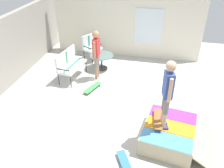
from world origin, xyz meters
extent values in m
cube|color=beige|center=(0.00, 0.00, -0.05)|extent=(12.00, 12.00, 0.10)
cube|color=silver|center=(3.80, 0.50, 1.34)|extent=(0.20, 6.00, 2.67)
cube|color=silver|center=(3.69, -0.40, 1.35)|extent=(0.03, 1.10, 1.40)
cube|color=tan|center=(-1.03, -1.39, 0.23)|extent=(1.63, 1.40, 0.46)
cube|color=#4C99D8|center=(-1.51, -1.31, 0.46)|extent=(0.64, 1.21, 0.01)
cube|color=orange|center=(-1.03, -1.39, 0.46)|extent=(0.64, 1.21, 0.01)
cube|color=purple|center=(-0.54, -1.46, 0.46)|extent=(0.64, 1.21, 0.01)
cylinder|color=#B2B2B7|center=(-0.94, -0.82, 0.43)|extent=(1.40, 0.26, 0.05)
cube|color=tan|center=(-1.16, -2.26, 0.21)|extent=(1.51, 0.86, 0.39)
cylinder|color=#38383D|center=(0.79, 1.86, 0.22)|extent=(0.04, 0.04, 0.44)
cylinder|color=#38383D|center=(1.95, 1.70, 0.22)|extent=(0.04, 0.04, 0.44)
cylinder|color=#38383D|center=(0.85, 2.32, 0.22)|extent=(0.04, 0.04, 0.44)
cylinder|color=#38383D|center=(2.01, 2.16, 0.22)|extent=(0.04, 0.04, 0.44)
cube|color=silver|center=(1.40, 2.01, 0.48)|extent=(1.31, 0.72, 0.08)
cube|color=#338C66|center=(1.40, 2.01, 0.52)|extent=(1.21, 0.27, 0.00)
cube|color=silver|center=(1.43, 2.24, 0.77)|extent=(1.25, 0.25, 0.50)
cube|color=#338C66|center=(1.43, 2.24, 0.77)|extent=(0.11, 0.10, 0.46)
cube|color=#38383D|center=(0.80, 2.09, 0.64)|extent=(0.11, 0.47, 0.04)
cube|color=#38383D|center=(2.00, 1.93, 0.64)|extent=(0.11, 0.47, 0.04)
cylinder|color=#38383D|center=(2.66, 1.67, 0.22)|extent=(0.04, 0.04, 0.44)
cylinder|color=#38383D|center=(3.13, 1.41, 0.22)|extent=(0.04, 0.04, 0.44)
cylinder|color=#38383D|center=(2.89, 2.08, 0.22)|extent=(0.04, 0.04, 0.44)
cylinder|color=#38383D|center=(3.36, 1.82, 0.22)|extent=(0.04, 0.04, 0.44)
cube|color=silver|center=(3.01, 1.74, 0.48)|extent=(0.81, 0.78, 0.08)
cube|color=#338C66|center=(3.01, 1.74, 0.52)|extent=(0.56, 0.37, 0.00)
cube|color=silver|center=(3.12, 1.95, 0.77)|extent=(0.58, 0.37, 0.50)
cube|color=#338C66|center=(3.12, 1.95, 0.77)|extent=(0.13, 0.12, 0.46)
cube|color=#38383D|center=(2.76, 1.88, 0.64)|extent=(0.26, 0.43, 0.04)
cube|color=#38383D|center=(3.26, 1.60, 0.64)|extent=(0.26, 0.43, 0.04)
cylinder|color=#38383D|center=(2.33, 1.19, 0.28)|extent=(0.06, 0.06, 0.55)
cylinder|color=#38383D|center=(2.33, 1.19, 0.01)|extent=(0.44, 0.44, 0.03)
cylinder|color=slate|center=(2.33, 1.19, 0.56)|extent=(0.90, 0.90, 0.02)
cube|color=silver|center=(1.46, 1.16, 0.03)|extent=(0.12, 0.24, 0.05)
cylinder|color=#9E7051|center=(1.46, 1.16, 0.26)|extent=(0.10, 0.10, 0.42)
cylinder|color=slate|center=(1.46, 1.16, 0.68)|extent=(0.13, 0.13, 0.42)
cube|color=silver|center=(1.63, 1.15, 0.03)|extent=(0.12, 0.24, 0.05)
cylinder|color=#9E7051|center=(1.63, 1.15, 0.26)|extent=(0.10, 0.10, 0.42)
cylinder|color=slate|center=(1.63, 1.15, 0.68)|extent=(0.13, 0.13, 0.42)
cube|color=red|center=(1.55, 1.15, 1.20)|extent=(0.33, 0.19, 0.62)
sphere|color=#9E7051|center=(1.55, 1.15, 1.66)|extent=(0.24, 0.24, 0.24)
cylinder|color=#9E7051|center=(1.35, 1.16, 1.18)|extent=(0.08, 0.08, 0.59)
cylinder|color=#9E7051|center=(1.75, 1.14, 1.18)|extent=(0.08, 0.08, 0.59)
cube|color=navy|center=(-1.15, -1.22, 0.50)|extent=(0.16, 0.26, 0.05)
cylinder|color=tan|center=(-1.15, -1.22, 0.72)|extent=(0.10, 0.10, 0.41)
cylinder|color=slate|center=(-1.15, -1.22, 1.13)|extent=(0.13, 0.13, 0.41)
cube|color=navy|center=(-0.98, -1.19, 0.50)|extent=(0.16, 0.26, 0.05)
cylinder|color=tan|center=(-0.98, -1.19, 0.72)|extent=(0.10, 0.10, 0.41)
cylinder|color=slate|center=(-0.98, -1.19, 1.13)|extent=(0.13, 0.13, 0.41)
cube|color=#334C99|center=(-1.07, -1.20, 1.64)|extent=(0.35, 0.24, 0.60)
sphere|color=tan|center=(-1.07, -1.20, 2.09)|extent=(0.23, 0.23, 0.23)
cylinder|color=tan|center=(-1.26, -1.25, 1.62)|extent=(0.08, 0.08, 0.57)
cylinder|color=tan|center=(-0.87, -1.16, 1.62)|extent=(0.08, 0.08, 0.57)
cube|color=#3F8C4C|center=(0.80, 1.11, 0.09)|extent=(0.82, 0.46, 0.02)
cylinder|color=#333333|center=(1.04, 0.94, 0.03)|extent=(0.06, 0.05, 0.06)
cylinder|color=#333333|center=(1.09, 1.09, 0.03)|extent=(0.06, 0.05, 0.06)
cylinder|color=#333333|center=(0.51, 1.13, 0.03)|extent=(0.06, 0.05, 0.06)
cylinder|color=#333333|center=(0.57, 1.28, 0.03)|extent=(0.06, 0.05, 0.06)
cube|color=#3372B2|center=(-2.06, -0.49, 0.09)|extent=(0.80, 0.55, 0.02)
cylinder|color=gold|center=(-1.77, -0.43, 0.03)|extent=(0.06, 0.05, 0.06)
cylinder|color=gold|center=(-1.85, -0.28, 0.03)|extent=(0.06, 0.05, 0.06)
cube|color=brown|center=(-0.93, -1.09, 0.56)|extent=(0.81, 0.25, 0.01)
cylinder|color=#333333|center=(-0.64, -1.15, 0.50)|extent=(0.06, 0.03, 0.06)
cylinder|color=#333333|center=(-0.65, -0.99, 0.50)|extent=(0.06, 0.03, 0.06)
cylinder|color=#333333|center=(-1.20, -1.18, 0.50)|extent=(0.06, 0.03, 0.06)
cylinder|color=#333333|center=(-1.21, -1.02, 0.50)|extent=(0.06, 0.03, 0.06)
camera|label=1|loc=(-5.52, -0.94, 4.32)|focal=37.89mm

